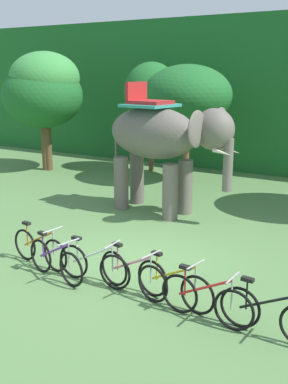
{
  "coord_description": "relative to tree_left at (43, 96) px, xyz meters",
  "views": [
    {
      "loc": [
        5.03,
        -8.05,
        4.05
      ],
      "look_at": [
        -0.29,
        1.0,
        1.3
      ],
      "focal_mm": 42.9,
      "sensor_mm": 36.0,
      "label": 1
    }
  ],
  "objects": [
    {
      "name": "tree_right",
      "position": [
        6.14,
        0.89,
        0.14
      ],
      "size": [
        3.22,
        3.22,
        4.34
      ],
      "color": "brown",
      "rests_on": "ground"
    },
    {
      "name": "elephant",
      "position": [
        7.18,
        -2.96,
        -0.89
      ],
      "size": [
        4.22,
        2.15,
        3.78
      ],
      "color": "#665E56",
      "rests_on": "ground"
    },
    {
      "name": "tree_far_left",
      "position": [
        0.14,
        0.03,
        0.7
      ],
      "size": [
        2.83,
        2.83,
        4.87
      ],
      "color": "brown",
      "rests_on": "ground"
    },
    {
      "name": "bike_pink",
      "position": [
        9.15,
        -7.75,
        -2.71
      ],
      "size": [
        1.68,
        0.55,
        0.92
      ],
      "color": "black",
      "rests_on": "ground"
    },
    {
      "name": "bike_purple",
      "position": [
        7.48,
        -8.01,
        -2.71
      ],
      "size": [
        1.68,
        0.56,
        0.92
      ],
      "color": "black",
      "rests_on": "ground"
    },
    {
      "name": "bike_white",
      "position": [
        8.27,
        -7.79,
        -2.71
      ],
      "size": [
        1.71,
        0.52,
        0.92
      ],
      "color": "black",
      "rests_on": "ground"
    },
    {
      "name": "bike_orange",
      "position": [
        6.75,
        -7.67,
        -2.71
      ],
      "size": [
        1.7,
        0.52,
        0.92
      ],
      "color": "black",
      "rests_on": "ground"
    },
    {
      "name": "tree_left",
      "position": [
        0.0,
        0.0,
        0.0
      ],
      "size": [
        3.29,
        3.29,
        4.43
      ],
      "color": "brown",
      "rests_on": "ground"
    },
    {
      "name": "ground_plane",
      "position": [
        8.31,
        -6.41,
        -3.09
      ],
      "size": [
        80.0,
        80.0,
        0.0
      ],
      "primitive_type": "plane",
      "color": "#567F47"
    },
    {
      "name": "tree_center_right",
      "position": [
        3.98,
        2.06,
        0.1
      ],
      "size": [
        2.3,
        2.3,
        4.46
      ],
      "color": "brown",
      "rests_on": "ground"
    },
    {
      "name": "bike_black",
      "position": [
        11.78,
        -7.92,
        -2.71
      ],
      "size": [
        1.71,
        0.52,
        0.92
      ],
      "color": "black",
      "rests_on": "ground"
    },
    {
      "name": "foliage_hedge",
      "position": [
        8.31,
        6.68,
        0.04
      ],
      "size": [
        36.0,
        6.0,
        6.27
      ],
      "primitive_type": "cube",
      "color": "#1E6028",
      "rests_on": "ground"
    },
    {
      "name": "bike_yellow",
      "position": [
        10.01,
        -7.75,
        -2.71
      ],
      "size": [
        1.69,
        0.52,
        0.92
      ],
      "color": "black",
      "rests_on": "ground"
    },
    {
      "name": "bike_red",
      "position": [
        10.72,
        -7.99,
        -2.71
      ],
      "size": [
        1.71,
        0.52,
        0.92
      ],
      "color": "black",
      "rests_on": "ground"
    }
  ]
}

